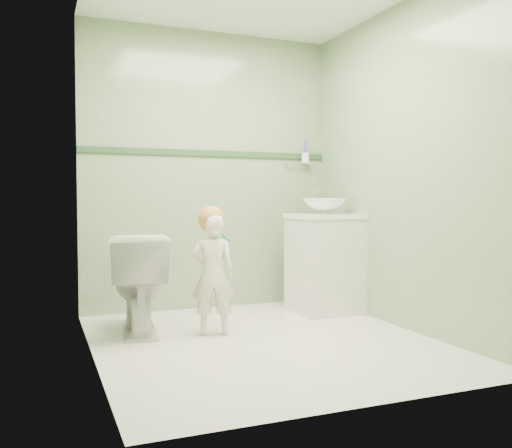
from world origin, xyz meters
name	(u,v)px	position (x,y,z in m)	size (l,w,h in m)	color
ground	(264,341)	(0.00, 0.00, 0.00)	(2.50, 2.50, 0.00)	silver
room_shell	(264,161)	(0.00, 0.00, 1.20)	(2.50, 2.54, 2.40)	gray
trim_stripe	(210,153)	(0.00, 1.24, 1.35)	(2.20, 0.02, 0.05)	#2B4D2D
vanity	(324,265)	(0.84, 0.70, 0.40)	(0.52, 0.50, 0.80)	beige
counter	(325,216)	(0.84, 0.70, 0.81)	(0.54, 0.52, 0.04)	white
basin	(325,206)	(0.84, 0.70, 0.89)	(0.37, 0.37, 0.13)	white
faucet	(314,197)	(0.84, 0.89, 0.97)	(0.03, 0.13, 0.18)	silver
cup_holder	(305,158)	(0.89, 1.18, 1.33)	(0.26, 0.07, 0.21)	silver
toilet	(138,283)	(-0.74, 0.56, 0.36)	(0.40, 0.70, 0.71)	white
toddler	(213,275)	(-0.27, 0.30, 0.42)	(0.31, 0.20, 0.85)	beige
hair_cap	(211,219)	(-0.27, 0.33, 0.81)	(0.19, 0.19, 0.19)	#B4773F
teal_toothbrush	(225,238)	(-0.22, 0.16, 0.69)	(0.11, 0.14, 0.08)	#067E52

